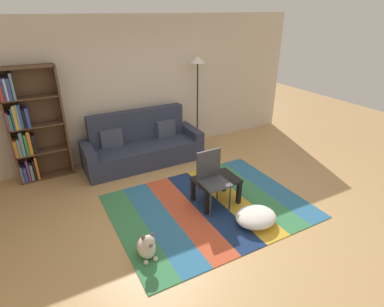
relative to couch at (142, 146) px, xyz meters
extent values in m
plane|color=tan|center=(0.38, -2.02, -0.34)|extent=(14.00, 14.00, 0.00)
cube|color=beige|center=(0.38, 0.53, 1.01)|extent=(6.80, 0.10, 2.70)
cube|color=#387F4C|center=(-0.89, -1.95, -0.33)|extent=(0.41, 2.21, 0.01)
cube|color=teal|center=(-0.48, -1.95, -0.33)|extent=(0.41, 2.21, 0.01)
cube|color=#C64C2D|center=(-0.07, -1.95, -0.33)|extent=(0.41, 2.21, 0.01)
cube|color=navy|center=(0.34, -1.95, -0.33)|extent=(0.41, 2.21, 0.01)
cube|color=gold|center=(0.75, -1.95, -0.33)|extent=(0.41, 2.21, 0.01)
cube|color=#387F4C|center=(1.16, -1.95, -0.33)|extent=(0.41, 2.21, 0.01)
cube|color=teal|center=(1.56, -1.95, -0.33)|extent=(0.41, 2.21, 0.01)
cube|color=#2D3347|center=(0.00, -0.07, -0.14)|extent=(1.90, 0.80, 0.40)
cube|color=#2D3347|center=(0.00, 0.23, 0.36)|extent=(1.90, 0.20, 0.60)
cube|color=#2D3347|center=(-1.04, -0.07, -0.06)|extent=(0.18, 0.80, 0.56)
cube|color=#2D3347|center=(1.04, -0.07, -0.06)|extent=(0.18, 0.80, 0.56)
cube|color=#42475B|center=(-0.55, 0.11, 0.22)|extent=(0.42, 0.19, 0.36)
cube|color=#42475B|center=(0.55, 0.11, 0.22)|extent=(0.42, 0.19, 0.36)
cube|color=brown|center=(-2.17, 0.28, 0.64)|extent=(0.04, 0.28, 1.96)
cube|color=brown|center=(-1.30, 0.28, 0.64)|extent=(0.04, 0.28, 1.96)
cube|color=brown|center=(-1.73, 0.41, 0.64)|extent=(0.90, 0.01, 1.96)
cube|color=brown|center=(-1.73, 0.28, -0.32)|extent=(0.86, 0.28, 0.02)
cube|color=brown|center=(-1.73, 0.28, 0.16)|extent=(0.86, 0.28, 0.02)
cube|color=brown|center=(-1.73, 0.28, 0.64)|extent=(0.86, 0.28, 0.02)
cube|color=brown|center=(-1.73, 0.28, 1.12)|extent=(0.86, 0.28, 0.02)
cube|color=brown|center=(-1.73, 0.28, 1.61)|extent=(0.86, 0.28, 0.02)
cube|color=#668C99|center=(-2.13, 0.26, -0.16)|extent=(0.03, 0.22, 0.29)
cube|color=#334CB2|center=(-2.08, 0.27, -0.18)|extent=(0.05, 0.25, 0.27)
cube|color=purple|center=(-2.03, 0.26, -0.12)|extent=(0.03, 0.23, 0.38)
cube|color=#668C99|center=(-1.98, 0.24, -0.16)|extent=(0.05, 0.18, 0.30)
cube|color=black|center=(-1.93, 0.28, -0.13)|extent=(0.03, 0.26, 0.36)
cube|color=orange|center=(-1.89, 0.25, -0.10)|extent=(0.04, 0.21, 0.42)
cube|color=orange|center=(-2.13, 0.26, 0.32)|extent=(0.05, 0.23, 0.29)
cube|color=#668C99|center=(-2.07, 0.27, 0.32)|extent=(0.05, 0.24, 0.30)
cube|color=#668C99|center=(-2.02, 0.28, 0.38)|extent=(0.05, 0.26, 0.42)
cube|color=green|center=(-1.96, 0.27, 0.36)|extent=(0.04, 0.25, 0.37)
cube|color=orange|center=(-1.91, 0.27, 0.38)|extent=(0.05, 0.25, 0.41)
cube|color=black|center=(-1.84, 0.24, 0.34)|extent=(0.05, 0.20, 0.34)
cube|color=purple|center=(-2.14, 0.27, 0.80)|extent=(0.03, 0.24, 0.29)
cube|color=green|center=(-2.10, 0.27, 0.78)|extent=(0.04, 0.24, 0.26)
cube|color=#334CB2|center=(-2.06, 0.23, 0.83)|extent=(0.03, 0.17, 0.35)
cube|color=gold|center=(-2.02, 0.26, 0.85)|extent=(0.04, 0.22, 0.39)
cube|color=#668C99|center=(-1.98, 0.24, 0.85)|extent=(0.04, 0.19, 0.40)
cube|color=#334CB2|center=(-1.94, 0.25, 0.85)|extent=(0.03, 0.20, 0.40)
cube|color=black|center=(-1.90, 0.26, 0.81)|extent=(0.03, 0.23, 0.32)
cube|color=#334CB2|center=(-1.85, 0.25, 0.82)|extent=(0.05, 0.20, 0.33)
cube|color=red|center=(-2.13, 0.25, 1.31)|extent=(0.05, 0.20, 0.36)
cube|color=#334CB2|center=(-2.08, 0.25, 1.31)|extent=(0.03, 0.21, 0.35)
cube|color=silver|center=(-2.05, 0.27, 1.31)|extent=(0.03, 0.25, 0.34)
cube|color=#334CB2|center=(-2.01, 0.24, 1.30)|extent=(0.05, 0.18, 0.34)
cube|color=#668C99|center=(-1.95, 0.27, 1.34)|extent=(0.04, 0.25, 0.41)
cube|color=black|center=(0.49, -1.90, 0.07)|extent=(0.66, 0.49, 0.04)
cube|color=black|center=(0.20, -2.10, -0.14)|extent=(0.06, 0.06, 0.37)
cube|color=black|center=(0.79, -2.10, -0.14)|extent=(0.06, 0.06, 0.37)
cube|color=black|center=(0.20, -1.69, -0.14)|extent=(0.06, 0.06, 0.37)
cube|color=black|center=(0.79, -1.69, -0.14)|extent=(0.06, 0.06, 0.37)
ellipsoid|color=white|center=(0.70, -2.62, -0.23)|extent=(0.60, 0.52, 0.20)
ellipsoid|color=beige|center=(-0.88, -2.48, -0.21)|extent=(0.22, 0.30, 0.26)
sphere|color=beige|center=(-0.88, -2.58, -0.03)|extent=(0.15, 0.15, 0.15)
ellipsoid|color=#5B5750|center=(-0.88, -2.64, -0.04)|extent=(0.06, 0.07, 0.05)
ellipsoid|color=#5B5750|center=(-0.94, -2.56, 0.02)|extent=(0.05, 0.04, 0.08)
ellipsoid|color=#5B5750|center=(-0.83, -2.56, 0.02)|extent=(0.05, 0.04, 0.08)
sphere|color=beige|center=(-0.94, -2.61, -0.31)|extent=(0.06, 0.06, 0.06)
sphere|color=beige|center=(-0.82, -2.61, -0.31)|extent=(0.06, 0.06, 0.06)
cylinder|color=black|center=(1.36, 0.23, -0.32)|extent=(0.26, 0.26, 0.02)
cylinder|color=black|center=(1.36, 0.23, 0.57)|extent=(0.03, 0.03, 1.76)
cone|color=white|center=(1.36, 0.23, 1.52)|extent=(0.32, 0.32, 0.14)
cube|color=black|center=(0.39, -1.95, 0.09)|extent=(0.10, 0.15, 0.02)
cube|color=#38383D|center=(0.38, -2.02, 0.10)|extent=(0.40, 0.40, 0.03)
cube|color=#38383D|center=(0.38, -1.84, 0.34)|extent=(0.40, 0.03, 0.44)
cylinder|color=#38383D|center=(0.21, -2.19, -0.12)|extent=(0.02, 0.02, 0.42)
cylinder|color=#38383D|center=(0.55, -2.19, -0.12)|extent=(0.02, 0.02, 0.42)
cylinder|color=#38383D|center=(0.21, -1.85, -0.12)|extent=(0.02, 0.02, 0.42)
cylinder|color=#38383D|center=(0.55, -1.85, -0.12)|extent=(0.02, 0.02, 0.42)
camera|label=1|loc=(-1.79, -5.31, 2.44)|focal=28.92mm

